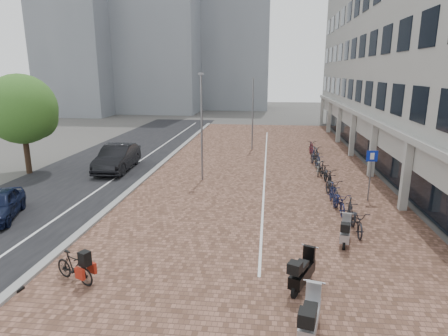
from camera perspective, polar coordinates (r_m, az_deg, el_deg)
ground at (r=15.54m, az=-2.65°, el=-10.12°), size 140.00×140.00×0.00m
plaza_brick at (r=26.74m, az=5.78°, el=0.35°), size 14.50×42.00×0.04m
street_asphalt at (r=29.05m, az=-16.46°, el=0.94°), size 8.00×50.00×0.03m
curb at (r=27.75m, az=-9.04°, el=0.88°), size 0.35×42.00×0.14m
lane_line at (r=28.33m, az=-12.74°, el=0.88°), size 0.12×44.00×0.00m
parking_line at (r=26.73m, az=6.21°, el=0.39°), size 0.10×30.00×0.00m
office_building at (r=31.84m, az=27.40°, el=16.41°), size 8.40×40.00×15.00m
bg_towers at (r=65.51m, az=-8.62°, el=20.76°), size 33.00×23.00×32.00m
car_dark at (r=26.24m, az=-15.73°, el=1.50°), size 2.12×5.27×1.70m
hero_bike at (r=13.08m, az=-21.57°, el=-13.61°), size 1.70×1.12×1.17m
shoes at (r=13.46m, az=-28.71°, el=-15.88°), size 0.42×0.37×0.09m
scooter_front at (r=15.35m, az=17.77°, el=-8.95°), size 0.84×1.65×1.09m
scooter_mid at (r=12.09m, az=11.68°, el=-14.86°), size 1.18×1.78×1.18m
scooter_back at (r=10.17m, az=12.76°, el=-20.89°), size 0.94×1.87×1.23m
parking_sign at (r=20.32m, az=21.20°, el=0.12°), size 0.55×0.11×2.63m
lamp_near at (r=22.48m, az=-3.37°, el=5.91°), size 0.12×0.12×6.30m
lamp_far at (r=31.87m, az=4.32°, el=8.00°), size 0.12×0.12×5.90m
street_tree at (r=27.12m, az=-27.80°, el=7.58°), size 4.34×4.34×6.32m
bike_row at (r=24.00m, az=14.79°, el=-0.42°), size 1.36×18.09×1.05m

